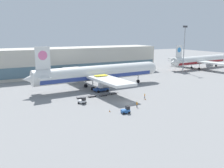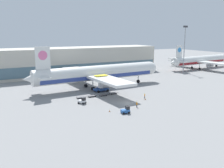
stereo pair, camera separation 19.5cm
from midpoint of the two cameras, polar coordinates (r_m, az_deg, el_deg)
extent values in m
plane|color=gray|center=(79.03, 3.40, -4.28)|extent=(400.00, 400.00, 0.00)
cube|color=#BCB7A8|center=(135.15, -8.32, 5.31)|extent=(90.00, 18.00, 14.00)
cube|color=slate|center=(127.09, -6.86, 3.52)|extent=(88.20, 0.20, 4.90)
cylinder|color=#9EA0A5|center=(143.98, 16.08, 7.44)|extent=(0.50, 0.50, 24.40)
cube|color=#333338|center=(143.71, 16.37, 12.49)|extent=(2.80, 0.50, 1.00)
cylinder|color=white|center=(99.20, -3.18, 2.61)|extent=(52.22, 8.35, 5.80)
cube|color=#2D428E|center=(99.41, -3.17, 1.87)|extent=(48.06, 8.03, 1.45)
sphere|color=white|center=(113.57, 8.51, 3.65)|extent=(5.68, 5.68, 5.68)
cone|color=white|center=(90.19, -17.93, 1.15)|extent=(6.64, 5.82, 5.51)
cube|color=white|center=(90.27, -15.63, 5.72)|extent=(5.22, 0.69, 8.00)
cylinder|color=pink|center=(90.18, -15.66, 6.33)|extent=(3.22, 0.71, 3.20)
cube|color=white|center=(90.83, -16.04, 1.70)|extent=(4.23, 13.16, 0.50)
cube|color=white|center=(98.14, -4.52, 2.07)|extent=(10.35, 48.33, 0.90)
cylinder|color=#9EA0A5|center=(89.72, -1.61, 0.02)|extent=(4.33, 3.00, 2.80)
cylinder|color=#9EA0A5|center=(107.43, -6.92, 1.88)|extent=(4.33, 3.00, 2.80)
cylinder|color=#9EA0A5|center=(110.27, 5.95, 1.66)|extent=(0.36, 0.36, 4.00)
cylinder|color=black|center=(110.64, 5.93, 0.64)|extent=(1.34, 0.96, 1.30)
cylinder|color=#9EA0A5|center=(95.14, -4.47, 0.09)|extent=(0.36, 0.36, 4.00)
cylinder|color=black|center=(95.56, -4.45, -1.08)|extent=(1.34, 0.96, 1.30)
cylinder|color=#9EA0A5|center=(100.80, -6.10, 0.72)|extent=(0.36, 0.36, 4.00)
cylinder|color=black|center=(101.19, -6.08, -0.40)|extent=(1.34, 0.96, 1.30)
cylinder|color=white|center=(162.26, 19.37, 5.21)|extent=(45.40, 9.16, 5.03)
cube|color=maroon|center=(162.38, 19.34, 4.81)|extent=(41.79, 8.73, 1.26)
sphere|color=white|center=(180.69, 23.73, 5.48)|extent=(4.93, 4.93, 4.93)
cone|color=white|center=(144.99, 13.93, 4.83)|extent=(5.95, 5.27, 4.78)
cube|color=white|center=(147.12, 15.01, 7.22)|extent=(4.53, 0.79, 6.94)
cylinder|color=#3384CC|center=(147.06, 15.02, 7.54)|extent=(2.81, 0.73, 2.78)
cube|color=white|center=(146.93, 14.66, 5.08)|extent=(4.15, 11.52, 0.43)
cube|color=white|center=(160.54, 18.86, 4.96)|extent=(10.74, 42.12, 0.78)
cylinder|color=#9EA0A5|center=(155.57, 21.37, 4.00)|extent=(3.85, 2.75, 2.43)
cylinder|color=#9EA0A5|center=(166.15, 16.44, 4.77)|extent=(3.85, 2.75, 2.43)
cylinder|color=#9EA0A5|center=(176.49, 22.69, 4.46)|extent=(0.31, 0.31, 3.47)
cylinder|color=black|center=(176.68, 22.65, 3.90)|extent=(1.20, 0.88, 1.13)
cylinder|color=#9EA0A5|center=(158.07, 19.30, 3.97)|extent=(0.31, 0.31, 3.47)
cylinder|color=black|center=(158.29, 19.26, 3.34)|extent=(1.20, 0.88, 1.13)
cylinder|color=#9EA0A5|center=(161.45, 17.73, 4.22)|extent=(0.31, 0.31, 3.47)
cylinder|color=black|center=(161.67, 17.70, 3.61)|extent=(1.20, 0.88, 1.13)
cube|color=#284C99|center=(93.72, -2.58, -1.22)|extent=(5.34, 3.25, 0.70)
cube|color=#B2B2B7|center=(92.77, -2.61, 1.66)|extent=(5.07, 3.09, 0.30)
cube|color=yellow|center=(92.68, -2.61, 1.99)|extent=(5.07, 3.09, 0.08)
cube|color=#284C99|center=(93.18, -2.59, 0.32)|extent=(4.28, 0.37, 4.53)
cube|color=#284C99|center=(93.18, -2.59, 0.32)|extent=(4.28, 0.37, 4.53)
cylinder|color=black|center=(95.99, -1.98, -1.12)|extent=(0.92, 0.40, 0.90)
cylinder|color=black|center=(93.45, -1.09, -1.47)|extent=(0.92, 0.40, 0.90)
cylinder|color=black|center=(94.21, -4.06, -1.39)|extent=(0.92, 0.40, 0.90)
cylinder|color=black|center=(91.61, -3.20, -1.75)|extent=(0.92, 0.40, 0.90)
cube|color=#2D66B7|center=(68.62, 3.00, -6.15)|extent=(2.46, 1.69, 0.80)
cube|color=black|center=(68.62, 3.51, -5.41)|extent=(1.06, 1.35, 0.90)
cube|color=black|center=(69.19, 3.94, -6.26)|extent=(0.32, 1.27, 0.24)
cylinder|color=black|center=(69.67, 3.38, -6.23)|extent=(0.63, 0.32, 0.60)
cylinder|color=black|center=(68.46, 3.86, -6.56)|extent=(0.63, 0.32, 0.60)
cylinder|color=black|center=(69.05, 2.15, -6.38)|extent=(0.63, 0.32, 0.60)
cylinder|color=black|center=(67.83, 2.61, -6.72)|extent=(0.63, 0.32, 0.60)
cube|color=silver|center=(78.27, -6.95, -3.97)|extent=(2.53, 2.67, 0.80)
cube|color=black|center=(77.73, -6.55, -3.42)|extent=(1.53, 1.48, 0.90)
cube|color=black|center=(77.76, -6.16, -4.27)|extent=(1.09, 0.91, 0.24)
cylinder|color=black|center=(78.58, -6.18, -4.19)|extent=(0.56, 0.62, 0.60)
cylinder|color=black|center=(77.41, -6.69, -4.45)|extent=(0.56, 0.62, 0.60)
cylinder|color=black|center=(79.36, -7.19, -4.06)|extent=(0.56, 0.62, 0.60)
cylinder|color=black|center=(78.20, -7.71, -4.31)|extent=(0.56, 0.62, 0.60)
cube|color=#56565B|center=(84.56, -7.20, -2.99)|extent=(2.81, 1.53, 0.12)
cube|color=#56565B|center=(85.24, -6.04, -2.84)|extent=(0.90, 0.09, 0.08)
cylinder|color=black|center=(85.55, -6.74, -2.97)|extent=(0.36, 0.15, 0.36)
cylinder|color=black|center=(84.40, -6.41, -3.17)|extent=(0.36, 0.15, 0.36)
cylinder|color=black|center=(84.86, -7.97, -3.13)|extent=(0.36, 0.15, 0.36)
cylinder|color=black|center=(83.71, -7.65, -3.32)|extent=(0.36, 0.15, 0.36)
cube|color=#56565B|center=(86.00, -4.67, -2.69)|extent=(2.81, 1.53, 0.12)
cube|color=#56565B|center=(86.75, -3.56, -2.54)|extent=(0.90, 0.09, 0.08)
cylinder|color=black|center=(87.01, -4.25, -2.67)|extent=(0.36, 0.15, 0.36)
cylinder|color=black|center=(85.89, -3.90, -2.86)|extent=(0.36, 0.15, 0.36)
cylinder|color=black|center=(86.25, -5.44, -2.82)|extent=(0.36, 0.15, 0.36)
cylinder|color=black|center=(85.11, -5.10, -3.01)|extent=(0.36, 0.15, 0.36)
cube|color=#56565B|center=(87.12, -2.11, -2.47)|extent=(2.81, 1.53, 0.12)
cube|color=#56565B|center=(87.94, -1.03, -2.33)|extent=(0.90, 0.09, 0.08)
cylinder|color=black|center=(88.16, -1.72, -2.46)|extent=(0.36, 0.15, 0.36)
cylinder|color=black|center=(87.06, -1.34, -2.64)|extent=(0.36, 0.15, 0.36)
cylinder|color=black|center=(87.31, -2.87, -2.60)|extent=(0.36, 0.15, 0.36)
cylinder|color=black|center=(86.20, -2.50, -2.79)|extent=(0.36, 0.15, 0.36)
cube|color=#56565B|center=(89.64, 0.16, -2.05)|extent=(2.81, 1.53, 0.12)
cube|color=#56565B|center=(90.53, 1.18, -1.92)|extent=(0.90, 0.09, 0.08)
cylinder|color=black|center=(90.70, 0.51, -2.05)|extent=(0.36, 0.15, 0.36)
cylinder|color=black|center=(89.63, 0.90, -2.22)|extent=(0.36, 0.15, 0.36)
cylinder|color=black|center=(89.79, -0.59, -2.19)|extent=(0.36, 0.15, 0.36)
cylinder|color=black|center=(88.70, -0.20, -2.36)|extent=(0.36, 0.15, 0.36)
cylinder|color=black|center=(84.63, 7.44, -3.00)|extent=(0.14, 0.14, 0.80)
cylinder|color=black|center=(84.44, 7.40, -3.03)|extent=(0.14, 0.14, 0.80)
cube|color=orange|center=(84.36, 7.44, -2.55)|extent=(0.42, 0.39, 0.60)
cylinder|color=orange|center=(84.58, 7.48, -2.50)|extent=(0.09, 0.09, 0.54)
cylinder|color=orange|center=(84.13, 7.39, -2.57)|extent=(0.09, 0.09, 0.54)
sphere|color=#846047|center=(84.26, 7.44, -2.28)|extent=(0.22, 0.22, 0.22)
sphere|color=yellow|center=(84.25, 7.44, -2.24)|extent=(0.21, 0.21, 0.21)
cylinder|color=black|center=(74.22, 5.60, -5.03)|extent=(0.14, 0.14, 0.86)
cylinder|color=black|center=(74.08, 5.70, -5.06)|extent=(0.14, 0.14, 0.86)
cube|color=orange|center=(73.94, 5.66, -4.48)|extent=(0.26, 0.38, 0.65)
cylinder|color=orange|center=(74.11, 5.54, -4.42)|extent=(0.09, 0.09, 0.58)
cylinder|color=orange|center=(73.76, 5.78, -4.50)|extent=(0.09, 0.09, 0.58)
sphere|color=#846047|center=(73.82, 5.67, -4.16)|extent=(0.23, 0.23, 0.23)
sphere|color=yellow|center=(73.80, 5.67, -4.11)|extent=(0.22, 0.22, 0.22)
cube|color=black|center=(70.02, -0.60, -6.35)|extent=(0.40, 0.40, 0.04)
cone|color=orange|center=(69.91, -0.60, -6.09)|extent=(0.32, 0.32, 0.64)
cylinder|color=white|center=(69.90, -0.60, -6.06)|extent=(0.19, 0.19, 0.09)
cube|color=black|center=(82.78, 7.53, -3.60)|extent=(0.40, 0.40, 0.04)
cone|color=orange|center=(82.69, 7.54, -3.36)|extent=(0.32, 0.32, 0.70)
cylinder|color=white|center=(82.68, 7.54, -3.33)|extent=(0.19, 0.19, 0.10)
camera|label=1|loc=(0.10, -90.06, -0.01)|focal=40.00mm
camera|label=2|loc=(0.10, 89.94, 0.01)|focal=40.00mm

